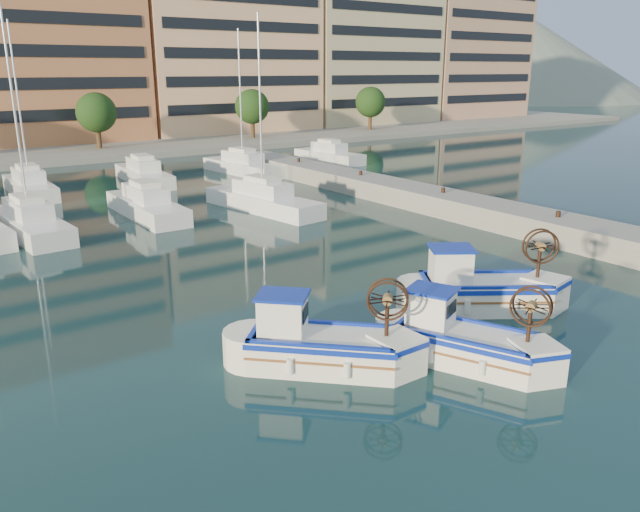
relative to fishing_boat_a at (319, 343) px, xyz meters
The scene contains 8 objects.
ground 5.45m from the fishing_boat_a, 14.20° to the right, with size 300.00×300.00×0.00m, color #193C41.
quay 19.41m from the fishing_boat_a, 20.12° to the left, with size 3.00×60.00×1.20m, color gray.
waterfront 66.15m from the fishing_boat_a, 77.22° to the left, with size 180.00×40.00×25.60m.
hill_east 181.39m from the fishing_boat_a, 36.81° to the left, with size 160.00×160.00×50.00m, color slate.
yacht_marina 27.21m from the fishing_boat_a, 84.64° to the left, with size 41.06×23.21×11.50m.
fishing_boat_a is the anchor object (origin of this frame).
fishing_boat_b 4.26m from the fishing_boat_a, 30.54° to the right, with size 3.33×4.52×2.73m.
fishing_boat_c 7.45m from the fishing_boat_a, ahead, with size 4.91×4.18×3.01m.
Camera 1 is at (-14.80, -12.26, 8.43)m, focal length 35.00 mm.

